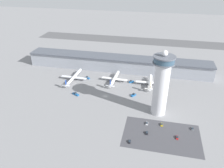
# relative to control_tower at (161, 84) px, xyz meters

# --- Properties ---
(ground_plane) EXTENTS (1000.00, 1000.00, 0.00)m
(ground_plane) POSITION_rel_control_tower_xyz_m (-57.28, 18.07, -31.54)
(ground_plane) COLOR gray
(terminal_building) EXTENTS (243.12, 25.00, 19.01)m
(terminal_building) POSITION_rel_control_tower_xyz_m (-57.28, 88.07, -21.93)
(terminal_building) COLOR #9399A3
(terminal_building) RESTS_ON ground
(runway_strip) EXTENTS (364.68, 44.00, 0.01)m
(runway_strip) POSITION_rel_control_tower_xyz_m (-57.28, 225.48, -31.53)
(runway_strip) COLOR #515154
(runway_strip) RESTS_ON ground
(control_tower) EXTENTS (19.47, 19.47, 63.34)m
(control_tower) POSITION_rel_control_tower_xyz_m (0.00, 0.00, 0.00)
(control_tower) COLOR silver
(control_tower) RESTS_ON ground
(parking_lot_surface) EXTENTS (64.00, 40.00, 0.01)m
(parking_lot_surface) POSITION_rel_control_tower_xyz_m (4.16, -32.56, -31.53)
(parking_lot_surface) COLOR #424247
(parking_lot_surface) RESTS_ON ground
(airplane_gate_alpha) EXTENTS (32.77, 46.30, 11.18)m
(airplane_gate_alpha) POSITION_rel_control_tower_xyz_m (-104.26, 46.48, -27.62)
(airplane_gate_alpha) COLOR silver
(airplane_gate_alpha) RESTS_ON ground
(airplane_gate_bravo) EXTENTS (32.04, 40.34, 11.78)m
(airplane_gate_bravo) POSITION_rel_control_tower_xyz_m (-54.31, 53.63, -27.67)
(airplane_gate_bravo) COLOR white
(airplane_gate_bravo) RESTS_ON ground
(airplane_gate_charlie) EXTENTS (34.23, 34.74, 13.25)m
(airplane_gate_charlie) POSITION_rel_control_tower_xyz_m (-10.83, 52.98, -27.38)
(airplane_gate_charlie) COLOR white
(airplane_gate_charlie) RESTS_ON ground
(service_truck_catering) EXTENTS (5.61, 6.66, 2.87)m
(service_truck_catering) POSITION_rel_control_tower_xyz_m (-27.07, 25.48, -30.54)
(service_truck_catering) COLOR black
(service_truck_catering) RESTS_ON ground
(service_truck_fuel) EXTENTS (6.60, 4.67, 2.83)m
(service_truck_fuel) POSITION_rel_control_tower_xyz_m (-89.21, 54.28, -30.56)
(service_truck_fuel) COLOR black
(service_truck_fuel) RESTS_ON ground
(service_truck_baggage) EXTENTS (6.11, 5.09, 3.07)m
(service_truck_baggage) POSITION_rel_control_tower_xyz_m (-33.70, 55.72, -30.47)
(service_truck_baggage) COLOR black
(service_truck_baggage) RESTS_ON ground
(service_truck_water) EXTENTS (8.43, 5.88, 2.77)m
(service_truck_water) POSITION_rel_control_tower_xyz_m (-89.56, 13.93, -30.58)
(service_truck_water) COLOR black
(service_truck_water) RESTS_ON ground
(car_grey_coupe) EXTENTS (1.81, 4.46, 1.48)m
(car_grey_coupe) POSITION_rel_control_tower_xyz_m (4.10, -18.74, -30.96)
(car_grey_coupe) COLOR black
(car_grey_coupe) RESTS_ON ground
(car_maroon_suv) EXTENTS (2.00, 4.40, 1.37)m
(car_maroon_suv) POSITION_rel_control_tower_xyz_m (-9.01, -19.81, -31.01)
(car_maroon_suv) COLOR black
(car_maroon_suv) RESTS_ON ground
(car_white_wagon) EXTENTS (1.91, 4.27, 1.57)m
(car_white_wagon) POSITION_rel_control_tower_xyz_m (-8.10, -32.68, -30.93)
(car_white_wagon) COLOR black
(car_white_wagon) RESTS_ON ground
(car_red_hatchback) EXTENTS (1.79, 4.13, 1.37)m
(car_red_hatchback) POSITION_rel_control_tower_xyz_m (-20.88, -46.05, -31.01)
(car_red_hatchback) COLOR black
(car_red_hatchback) RESTS_ON ground
(car_yellow_taxi) EXTENTS (1.92, 4.20, 1.41)m
(car_yellow_taxi) POSITION_rel_control_tower_xyz_m (30.30, -18.90, -30.99)
(car_yellow_taxi) COLOR black
(car_yellow_taxi) RESTS_ON ground
(car_green_van) EXTENTS (2.06, 4.81, 1.41)m
(car_green_van) POSITION_rel_control_tower_xyz_m (16.85, -32.83, -30.99)
(car_green_van) COLOR black
(car_green_van) RESTS_ON ground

